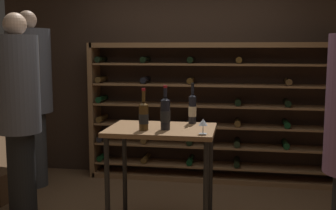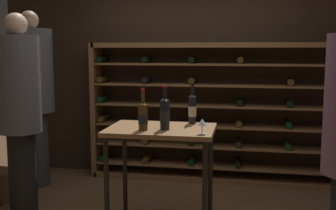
{
  "view_description": "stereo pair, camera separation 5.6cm",
  "coord_description": "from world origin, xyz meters",
  "px_view_note": "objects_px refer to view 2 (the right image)",
  "views": [
    {
      "loc": [
        0.63,
        -3.63,
        1.64
      ],
      "look_at": [
        -0.02,
        0.18,
        1.12
      ],
      "focal_mm": 44.61,
      "sensor_mm": 36.0,
      "label": 1
    },
    {
      "loc": [
        0.69,
        -3.62,
        1.64
      ],
      "look_at": [
        -0.02,
        0.18,
        1.12
      ],
      "focal_mm": 44.61,
      "sensor_mm": 36.0,
      "label": 2
    }
  ],
  "objects_px": {
    "wine_rack": "(214,114)",
    "person_host_in_suit": "(32,91)",
    "tasting_table": "(161,142)",
    "person_bystander_red_print": "(20,106)",
    "wine_glass_stemmed_left": "(202,123)",
    "wine_bottle_gold_foil": "(165,113)",
    "wine_bottle_green_slim": "(192,109)",
    "wine_bottle_amber_reserve": "(143,116)"
  },
  "relations": [
    {
      "from": "person_host_in_suit",
      "to": "person_bystander_red_print",
      "type": "bearing_deg",
      "value": -16.87
    },
    {
      "from": "wine_bottle_gold_foil",
      "to": "wine_bottle_amber_reserve",
      "type": "xyz_separation_m",
      "value": [
        -0.18,
        -0.06,
        -0.02
      ]
    },
    {
      "from": "person_host_in_suit",
      "to": "person_bystander_red_print",
      "type": "xyz_separation_m",
      "value": [
        0.37,
        -0.92,
        -0.05
      ]
    },
    {
      "from": "wine_glass_stemmed_left",
      "to": "wine_bottle_green_slim",
      "type": "bearing_deg",
      "value": 106.29
    },
    {
      "from": "wine_rack",
      "to": "person_host_in_suit",
      "type": "relative_size",
      "value": 1.51
    },
    {
      "from": "wine_bottle_green_slim",
      "to": "wine_glass_stemmed_left",
      "type": "xyz_separation_m",
      "value": [
        0.14,
        -0.48,
        -0.05
      ]
    },
    {
      "from": "tasting_table",
      "to": "wine_bottle_green_slim",
      "type": "bearing_deg",
      "value": 47.12
    },
    {
      "from": "person_host_in_suit",
      "to": "wine_rack",
      "type": "bearing_deg",
      "value": 66.44
    },
    {
      "from": "tasting_table",
      "to": "wine_bottle_amber_reserve",
      "type": "bearing_deg",
      "value": -133.31
    },
    {
      "from": "wine_glass_stemmed_left",
      "to": "wine_bottle_gold_foil",
      "type": "bearing_deg",
      "value": 157.2
    },
    {
      "from": "person_host_in_suit",
      "to": "wine_bottle_amber_reserve",
      "type": "xyz_separation_m",
      "value": [
        1.63,
        -1.12,
        -0.07
      ]
    },
    {
      "from": "wine_bottle_gold_foil",
      "to": "wine_glass_stemmed_left",
      "type": "xyz_separation_m",
      "value": [
        0.34,
        -0.14,
        -0.05
      ]
    },
    {
      "from": "person_bystander_red_print",
      "to": "wine_glass_stemmed_left",
      "type": "height_order",
      "value": "person_bystander_red_print"
    },
    {
      "from": "wine_rack",
      "to": "person_bystander_red_print",
      "type": "relative_size",
      "value": 1.59
    },
    {
      "from": "wine_bottle_amber_reserve",
      "to": "wine_bottle_green_slim",
      "type": "relative_size",
      "value": 0.95
    },
    {
      "from": "wine_rack",
      "to": "person_host_in_suit",
      "type": "distance_m",
      "value": 2.21
    },
    {
      "from": "person_host_in_suit",
      "to": "wine_bottle_gold_foil",
      "type": "distance_m",
      "value": 2.09
    },
    {
      "from": "person_host_in_suit",
      "to": "wine_bottle_green_slim",
      "type": "xyz_separation_m",
      "value": [
        2.0,
        -0.72,
        -0.06
      ]
    },
    {
      "from": "person_bystander_red_print",
      "to": "wine_glass_stemmed_left",
      "type": "distance_m",
      "value": 1.8
    },
    {
      "from": "person_host_in_suit",
      "to": "wine_bottle_amber_reserve",
      "type": "height_order",
      "value": "person_host_in_suit"
    },
    {
      "from": "wine_rack",
      "to": "wine_bottle_gold_foil",
      "type": "relative_size",
      "value": 8.21
    },
    {
      "from": "wine_rack",
      "to": "person_host_in_suit",
      "type": "bearing_deg",
      "value": -164.98
    },
    {
      "from": "wine_glass_stemmed_left",
      "to": "wine_rack",
      "type": "bearing_deg",
      "value": 90.87
    },
    {
      "from": "wine_bottle_amber_reserve",
      "to": "wine_glass_stemmed_left",
      "type": "xyz_separation_m",
      "value": [
        0.51,
        -0.08,
        -0.03
      ]
    },
    {
      "from": "tasting_table",
      "to": "person_host_in_suit",
      "type": "xyz_separation_m",
      "value": [
        -1.76,
        0.98,
        0.32
      ]
    },
    {
      "from": "wine_rack",
      "to": "wine_glass_stemmed_left",
      "type": "relative_size",
      "value": 24.55
    },
    {
      "from": "wine_bottle_green_slim",
      "to": "wine_bottle_gold_foil",
      "type": "bearing_deg",
      "value": -119.88
    },
    {
      "from": "person_bystander_red_print",
      "to": "wine_bottle_green_slim",
      "type": "bearing_deg",
      "value": 77.62
    },
    {
      "from": "tasting_table",
      "to": "person_bystander_red_print",
      "type": "relative_size",
      "value": 0.48
    },
    {
      "from": "wine_rack",
      "to": "wine_bottle_gold_foil",
      "type": "distance_m",
      "value": 1.68
    },
    {
      "from": "person_host_in_suit",
      "to": "person_bystander_red_print",
      "type": "distance_m",
      "value": 0.99
    },
    {
      "from": "tasting_table",
      "to": "wine_bottle_amber_reserve",
      "type": "xyz_separation_m",
      "value": [
        -0.13,
        -0.14,
        0.25
      ]
    },
    {
      "from": "person_host_in_suit",
      "to": "wine_bottle_gold_foil",
      "type": "bearing_deg",
      "value": 20.97
    },
    {
      "from": "wine_rack",
      "to": "tasting_table",
      "type": "bearing_deg",
      "value": -103.03
    },
    {
      "from": "wine_bottle_amber_reserve",
      "to": "tasting_table",
      "type": "bearing_deg",
      "value": 46.69
    },
    {
      "from": "tasting_table",
      "to": "person_host_in_suit",
      "type": "bearing_deg",
      "value": 150.75
    },
    {
      "from": "person_bystander_red_print",
      "to": "wine_bottle_green_slim",
      "type": "height_order",
      "value": "person_bystander_red_print"
    },
    {
      "from": "person_host_in_suit",
      "to": "wine_glass_stemmed_left",
      "type": "height_order",
      "value": "person_host_in_suit"
    },
    {
      "from": "wine_bottle_green_slim",
      "to": "wine_rack",
      "type": "bearing_deg",
      "value": 84.93
    },
    {
      "from": "wine_bottle_amber_reserve",
      "to": "wine_glass_stemmed_left",
      "type": "bearing_deg",
      "value": -9.11
    },
    {
      "from": "wine_bottle_amber_reserve",
      "to": "wine_bottle_green_slim",
      "type": "distance_m",
      "value": 0.55
    },
    {
      "from": "tasting_table",
      "to": "person_bystander_red_print",
      "type": "distance_m",
      "value": 1.42
    }
  ]
}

